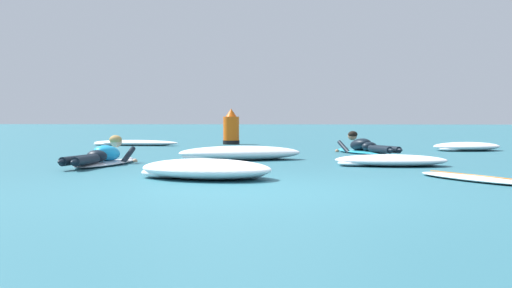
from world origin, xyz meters
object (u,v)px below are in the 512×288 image
object	(u,v)px
drifting_surfboard	(478,178)
channel_marker_buoy	(231,130)
surfer_near	(103,157)
surfer_far	(364,147)

from	to	relation	value
drifting_surfboard	channel_marker_buoy	xyz separation A→B (m)	(-4.61, 11.00, 0.39)
surfer_near	drifting_surfboard	size ratio (longest dim) A/B	1.29
surfer_far	channel_marker_buoy	xyz separation A→B (m)	(-3.60, 4.79, 0.28)
surfer_near	channel_marker_buoy	xyz separation A→B (m)	(0.96, 8.82, 0.29)
drifting_surfboard	channel_marker_buoy	size ratio (longest dim) A/B	1.82
surfer_near	drifting_surfboard	distance (m)	5.98
drifting_surfboard	surfer_far	bearing A→B (deg)	99.20
surfer_far	drifting_surfboard	world-z (taller)	surfer_far
surfer_near	channel_marker_buoy	distance (m)	8.88
surfer_near	surfer_far	bearing A→B (deg)	41.45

